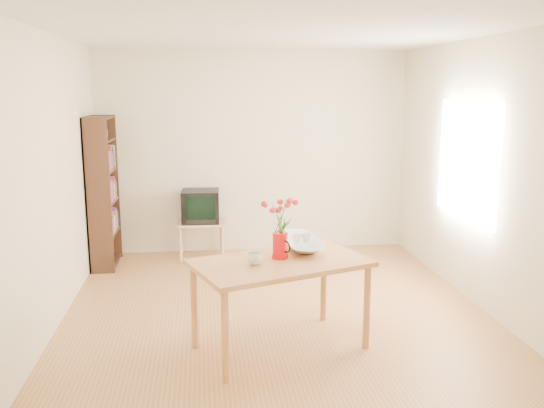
{
  "coord_description": "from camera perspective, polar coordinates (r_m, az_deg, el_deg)",
  "views": [
    {
      "loc": [
        -0.68,
        -5.19,
        2.1
      ],
      "look_at": [
        0.0,
        0.3,
        1.0
      ],
      "focal_mm": 38.0,
      "sensor_mm": 36.0,
      "label": 1
    }
  ],
  "objects": [
    {
      "name": "flowers",
      "position": [
        4.63,
        0.82,
        -0.98
      ],
      "size": [
        0.24,
        0.24,
        0.34
      ],
      "primitive_type": null,
      "color": "#DC333E",
      "rests_on": "pitcher"
    },
    {
      "name": "pitcher",
      "position": [
        4.7,
        0.81,
        -4.24
      ],
      "size": [
        0.14,
        0.2,
        0.21
      ],
      "rotation": [
        0.0,
        0.0,
        0.57
      ],
      "color": "red",
      "rests_on": "table"
    },
    {
      "name": "bookshelf",
      "position": [
        7.15,
        -16.35,
        0.64
      ],
      "size": [
        0.28,
        0.7,
        1.8
      ],
      "color": "black",
      "rests_on": "ground"
    },
    {
      "name": "television",
      "position": [
        7.31,
        -7.09,
        -0.14
      ],
      "size": [
        0.48,
        0.45,
        0.4
      ],
      "rotation": [
        0.0,
        0.0,
        -0.04
      ],
      "color": "black",
      "rests_on": "tv_stand"
    },
    {
      "name": "tv_stand",
      "position": [
        7.36,
        -7.04,
        -2.29
      ],
      "size": [
        0.6,
        0.45,
        0.46
      ],
      "color": "tan",
      "rests_on": "ground"
    },
    {
      "name": "mug",
      "position": [
        4.54,
        -1.71,
        -5.45
      ],
      "size": [
        0.17,
        0.17,
        0.1
      ],
      "primitive_type": "imported",
      "rotation": [
        0.0,
        0.0,
        3.64
      ],
      "color": "white",
      "rests_on": "table"
    },
    {
      "name": "teacup_b",
      "position": [
        5.01,
        3.44,
        -2.23
      ],
      "size": [
        0.08,
        0.08,
        0.07
      ],
      "primitive_type": "imported",
      "rotation": [
        0.0,
        0.0,
        1.46
      ],
      "color": "white",
      "rests_on": "bowl"
    },
    {
      "name": "bowl",
      "position": [
        4.98,
        2.98,
        -1.82
      ],
      "size": [
        0.5,
        0.5,
        0.45
      ],
      "primitive_type": "imported",
      "rotation": [
        0.0,
        0.0,
        0.04
      ],
      "color": "white",
      "rests_on": "table"
    },
    {
      "name": "teacup_a",
      "position": [
        4.98,
        2.52,
        -2.33
      ],
      "size": [
        0.08,
        0.08,
        0.07
      ],
      "primitive_type": "imported",
      "rotation": [
        0.0,
        0.0,
        0.16
      ],
      "color": "white",
      "rests_on": "bowl"
    },
    {
      "name": "table",
      "position": [
        4.68,
        0.84,
        -6.62
      ],
      "size": [
        1.56,
        1.2,
        0.75
      ],
      "rotation": [
        0.0,
        0.0,
        0.35
      ],
      "color": "#B1713C",
      "rests_on": "ground"
    },
    {
      "name": "room",
      "position": [
        5.3,
        0.71,
        2.58
      ],
      "size": [
        4.5,
        4.5,
        4.5
      ],
      "color": "#9D6837",
      "rests_on": "ground"
    }
  ]
}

